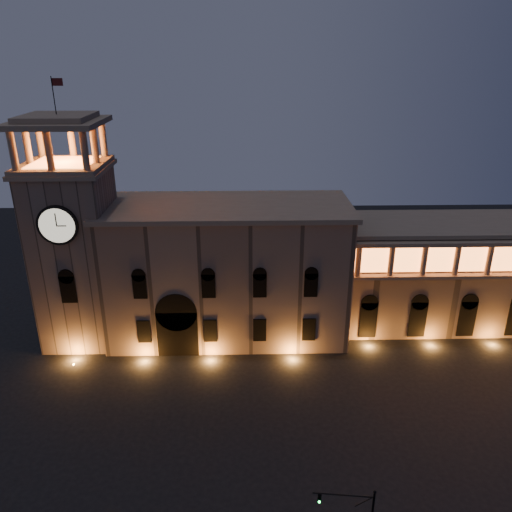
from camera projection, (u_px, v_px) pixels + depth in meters
ground at (244, 450)px, 47.11m from camera, size 160.00×160.00×0.00m
government_building at (227, 271)px, 64.01m from camera, size 30.80×12.80×17.60m
clock_tower at (76, 248)px, 61.30m from camera, size 9.80×9.80×32.40m
colonnade_wing at (480, 272)px, 67.15m from camera, size 40.60×11.50×14.50m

